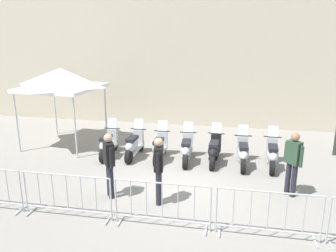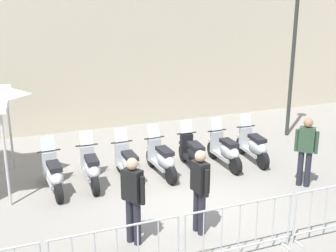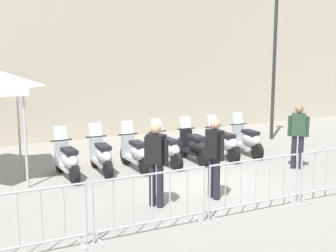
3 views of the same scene
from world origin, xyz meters
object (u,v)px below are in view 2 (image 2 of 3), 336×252
Objects in this scene: officer_near_row_end at (133,196)px; motorcycle_3 at (162,159)px; motorcycle_5 at (226,151)px; barrier_segment_2 at (239,231)px; motorcycle_6 at (254,146)px; officer_by_barriers at (306,148)px; motorcycle_1 at (91,168)px; motorcycle_0 at (54,175)px; officer_mid_plaza at (200,187)px; street_lamp at (295,37)px; motorcycle_4 at (193,154)px; motorcycle_2 at (128,164)px.

motorcycle_3 is at bearing 64.73° from officer_near_row_end.
barrier_segment_2 is (-1.48, -4.03, 0.07)m from motorcycle_5.
motorcycle_6 is at bearing 37.73° from officer_near_row_end.
motorcycle_3 is 1.00× the size of motorcycle_6.
motorcycle_5 is at bearing 128.69° from officer_by_barriers.
officer_near_row_end is at bearing -81.10° from motorcycle_1.
officer_mid_plaza is (2.66, -2.66, 0.53)m from motorcycle_0.
street_lamp reaches higher than motorcycle_6.
motorcycle_0 is 1.00× the size of motorcycle_4.
officer_near_row_end is at bearing 149.87° from barrier_segment_2.
motorcycle_1 is (0.89, 0.16, 0.00)m from motorcycle_0.
motorcycle_0 and motorcycle_2 have the same top height.
motorcycle_0 is at bearing -174.92° from motorcycle_6.
motorcycle_3 is at bearing 5.12° from motorcycle_0.
barrier_segment_2 is 7.97m from street_lamp.
officer_by_barriers is (5.87, -1.31, 0.53)m from motorcycle_0.
officer_near_row_end reaches higher than motorcycle_6.
officer_near_row_end reaches higher than barrier_segment_2.
motorcycle_5 is at bearing -172.56° from motorcycle_6.
motorcycle_3 is 2.96m from officer_mid_plaza.
motorcycle_3 is 1.00× the size of motorcycle_4.
officer_by_barriers is at bearing -26.27° from motorcycle_3.
motorcycle_6 is 0.33× the size of street_lamp.
street_lamp is (4.52, 5.99, 2.67)m from barrier_segment_2.
motorcycle_0 is 5.44m from motorcycle_6.
motorcycle_6 is 4.78m from barrier_segment_2.
motorcycle_4 is at bearing 72.63° from officer_mid_plaza.
officer_near_row_end reaches higher than motorcycle_1.
barrier_segment_2 is (-2.37, -4.15, 0.07)m from motorcycle_6.
street_lamp reaches higher than officer_near_row_end.
motorcycle_2 and motorcycle_3 have the same top height.
motorcycle_1 is 1.00× the size of motorcycle_6.
motorcycle_2 is at bearing 80.53° from officer_near_row_end.
street_lamp is (2.15, 1.84, 2.74)m from motorcycle_6.
officer_by_barriers reaches higher than barrier_segment_2.
street_lamp is (3.05, 1.96, 2.74)m from motorcycle_5.
motorcycle_4 and motorcycle_5 have the same top height.
motorcycle_2 is 1.00× the size of officer_mid_plaza.
motorcycle_1 is at bearing 179.63° from motorcycle_2.
motorcycle_4 is 1.00× the size of officer_mid_plaza.
officer_by_barriers reaches higher than motorcycle_5.
street_lamp reaches higher than motorcycle_4.
officer_by_barriers is at bearing -19.86° from motorcycle_2.
motorcycle_1 is 0.33× the size of street_lamp.
street_lamp is (7.57, 2.32, 2.74)m from motorcycle_0.
motorcycle_4 is 0.80× the size of barrier_segment_2.
motorcycle_0 is 0.90m from motorcycle_1.
motorcycle_1 is at bearing -175.54° from motorcycle_4.
officer_near_row_end is at bearing -136.34° from motorcycle_5.
motorcycle_0 is at bearing -174.12° from motorcycle_4.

